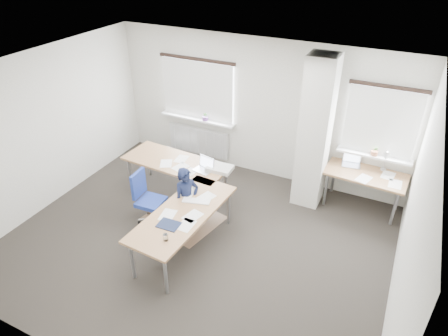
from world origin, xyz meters
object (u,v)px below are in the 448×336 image
at_px(task_chair, 150,209).
at_px(person, 187,201).
at_px(desk_main, 182,186).
at_px(desk_side, 366,175).

relative_size(task_chair, person, 0.81).
xyz_separation_m(desk_main, task_chair, (-0.48, -0.32, -0.42)).
bearing_deg(desk_side, task_chair, -143.84).
bearing_deg(task_chair, desk_side, 29.57).
height_order(desk_main, person, person).
bearing_deg(desk_main, desk_side, 35.93).
xyz_separation_m(desk_side, person, (-2.53, -1.96, -0.08)).
height_order(desk_main, desk_side, desk_side).
relative_size(desk_side, person, 1.19).
distance_m(desk_main, person, 0.32).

